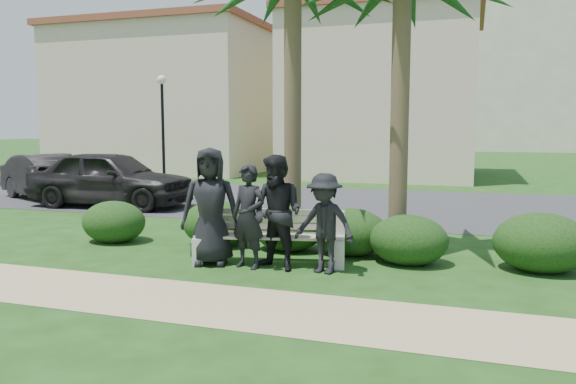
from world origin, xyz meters
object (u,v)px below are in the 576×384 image
street_lamp (162,109)px  park_bench (270,241)px  car_a (111,178)px  car_b (50,177)px  man_a (210,206)px  man_b (248,217)px  man_d (324,223)px  man_c (277,213)px

street_lamp → park_bench: 14.83m
street_lamp → car_a: street_lamp is taller
street_lamp → car_b: street_lamp is taller
man_a → man_b: bearing=-17.9°
street_lamp → man_b: 14.89m
street_lamp → man_b: size_ratio=2.61×
man_b → man_d: (1.22, 0.07, -0.05)m
street_lamp → man_b: street_lamp is taller
man_c → man_d: bearing=20.8°
man_b → car_a: (-6.31, 5.20, -0.03)m
park_bench → man_c: bearing=-65.2°
park_bench → car_a: (-6.55, 4.86, 0.41)m
park_bench → man_b: man_b is taller
street_lamp → car_b: size_ratio=1.02×
park_bench → car_b: 10.79m
man_b → car_b: size_ratio=0.39×
man_b → man_c: size_ratio=0.91×
man_d → man_c: bearing=-164.6°
park_bench → car_b: bearing=136.5°
street_lamp → man_a: bearing=-56.3°
man_c → man_d: (0.74, 0.04, -0.13)m
street_lamp → man_a: size_ratio=2.25×
man_a → man_b: (0.67, -0.01, -0.13)m
man_c → car_b: bearing=166.3°
car_b → man_b: bearing=-98.8°
street_lamp → man_d: bearing=-50.3°
man_d → man_b: bearing=-164.1°
man_a → man_d: (1.89, 0.05, -0.18)m
park_bench → man_d: (0.98, -0.27, 0.38)m
man_b → man_d: 1.22m
park_bench → street_lamp: bearing=114.9°
street_lamp → man_c: (9.10, -11.92, -2.04)m
man_b → car_a: man_b is taller
street_lamp → car_b: (-0.37, -6.04, -2.25)m
street_lamp → man_d: (9.85, -11.88, -2.18)m
man_d → car_b: man_d is taller
street_lamp → park_bench: street_lamp is taller
street_lamp → car_a: (2.32, -6.75, -2.15)m
man_a → man_c: man_a is taller
man_b → car_a: 8.18m
park_bench → car_a: 8.17m
man_a → car_a: size_ratio=0.41×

